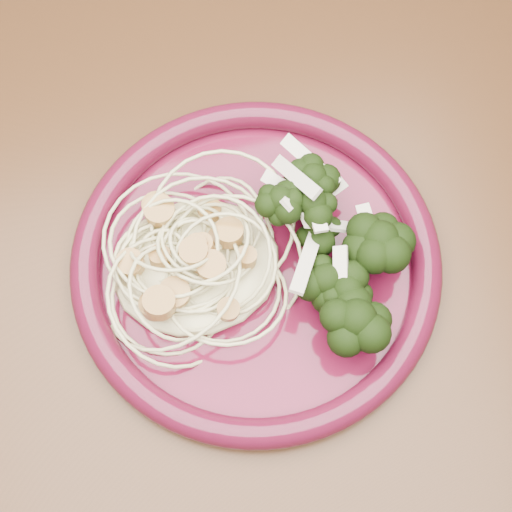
{
  "coord_description": "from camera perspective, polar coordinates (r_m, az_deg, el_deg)",
  "views": [
    {
      "loc": [
        -0.05,
        -0.13,
        1.26
      ],
      "look_at": [
        0.0,
        0.07,
        0.77
      ],
      "focal_mm": 50.0,
      "sensor_mm": 36.0,
      "label": 1
    }
  ],
  "objects": [
    {
      "name": "onion_garnish",
      "position": [
        0.49,
        6.46,
        2.64
      ],
      "size": [
        0.08,
        0.11,
        0.05
      ],
      "primitive_type": null,
      "rotation": [
        0.0,
        0.0,
        -0.15
      ],
      "color": "beige",
      "rests_on": "broccoli_pile"
    },
    {
      "name": "dining_table",
      "position": [
        0.62,
        1.51,
        -10.1
      ],
      "size": [
        1.2,
        0.8,
        0.75
      ],
      "color": "#472814",
      "rests_on": "ground"
    },
    {
      "name": "spaghetti_pile",
      "position": [
        0.53,
        -4.9,
        -0.42
      ],
      "size": [
        0.14,
        0.13,
        0.03
      ],
      "primitive_type": "ellipsoid",
      "rotation": [
        0.0,
        0.0,
        -0.15
      ],
      "color": "beige",
      "rests_on": "dinner_plate"
    },
    {
      "name": "dinner_plate",
      "position": [
        0.54,
        0.0,
        -0.4
      ],
      "size": [
        0.32,
        0.32,
        0.02
      ],
      "rotation": [
        0.0,
        0.0,
        -0.15
      ],
      "color": "#520C22",
      "rests_on": "dining_table"
    },
    {
      "name": "scallop_cluster",
      "position": [
        0.5,
        -5.2,
        1.0
      ],
      "size": [
        0.13,
        0.13,
        0.04
      ],
      "primitive_type": null,
      "rotation": [
        0.0,
        0.0,
        -0.15
      ],
      "color": "#B88540",
      "rests_on": "spaghetti_pile"
    },
    {
      "name": "broccoli_pile",
      "position": [
        0.52,
        6.08,
        1.09
      ],
      "size": [
        0.12,
        0.17,
        0.05
      ],
      "primitive_type": "ellipsoid",
      "rotation": [
        0.0,
        0.0,
        -0.15
      ],
      "color": "black",
      "rests_on": "dinner_plate"
    }
  ]
}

